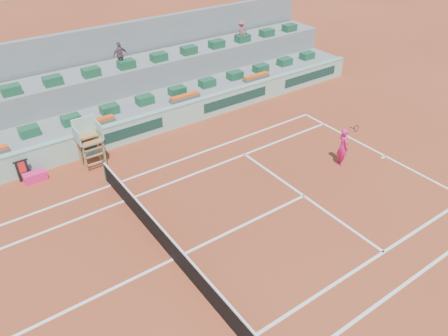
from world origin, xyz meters
The scene contains 16 objects.
ground centered at (0.00, 0.00, 0.00)m, with size 90.00×90.00×0.00m, color maroon.
seating_tier_lower centered at (0.00, 10.70, 0.60)m, with size 36.00×4.00×1.20m, color gray.
seating_tier_upper centered at (0.00, 12.30, 1.30)m, with size 36.00×2.40×2.60m, color gray.
stadium_back_wall centered at (0.00, 13.90, 2.20)m, with size 36.00×0.40×4.40m, color gray.
player_bag centered at (-2.58, 7.76, 0.22)m, with size 0.98×0.44×0.44m, color #F41F70.
spectator_mid centered at (3.79, 11.89, 3.31)m, with size 0.84×0.35×1.43m, color #6A4755.
spectator_right centered at (11.89, 11.73, 3.27)m, with size 0.87×0.50×1.34m, color #954A50.
court_lines centered at (0.00, 0.00, 0.01)m, with size 23.89×11.09×0.01m.
tennis_net centered at (0.00, 0.00, 0.53)m, with size 0.10×11.97×1.10m.
advertising_hoarding centered at (0.02, 8.50, 0.63)m, with size 36.00×0.34×1.26m.
umpire_chair centered at (0.00, 7.50, 1.54)m, with size 1.10×0.90×2.40m.
seat_row_lower centered at (0.00, 9.80, 1.42)m, with size 32.90×0.60×0.44m.
seat_row_upper centered at (0.00, 11.70, 2.82)m, with size 32.90×0.60×0.44m.
flower_planters centered at (-1.50, 9.00, 1.33)m, with size 26.80×0.36×0.28m.
towel_rack centered at (-2.94, 8.09, 0.60)m, with size 0.62×0.10×1.03m.
tennis_player centered at (9.59, 0.84, 0.95)m, with size 0.67×0.96×2.28m.
Camera 1 is at (-4.96, -10.09, 11.30)m, focal length 35.00 mm.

